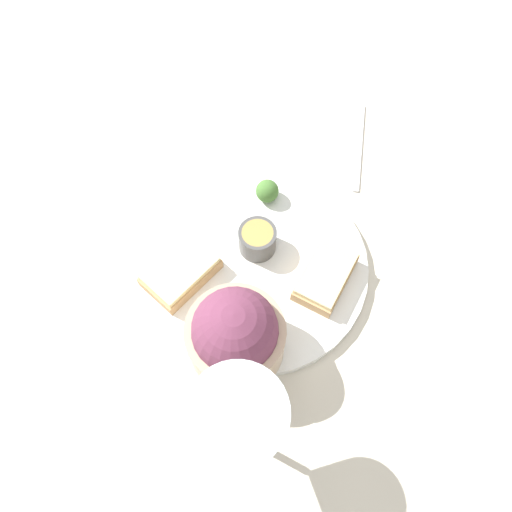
{
  "coord_description": "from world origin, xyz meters",
  "views": [
    {
      "loc": [
        0.28,
        0.02,
        0.58
      ],
      "look_at": [
        0.0,
        0.0,
        0.03
      ],
      "focal_mm": 35.0,
      "sensor_mm": 36.0,
      "label": 1
    }
  ],
  "objects": [
    {
      "name": "fork",
      "position": [
        -0.21,
        0.14,
        0.0
      ],
      "size": [
        0.16,
        0.02,
        0.01
      ],
      "color": "silver",
      "rests_on": "ground_plane"
    },
    {
      "name": "ground_plane",
      "position": [
        0.0,
        0.0,
        0.0
      ],
      "size": [
        4.0,
        4.0,
        0.0
      ],
      "primitive_type": "plane",
      "color": "beige"
    },
    {
      "name": "wine_glass",
      "position": [
        0.21,
        0.0,
        0.12
      ],
      "size": [
        0.09,
        0.09,
        0.16
      ],
      "color": "silver",
      "rests_on": "ground_plane"
    },
    {
      "name": "cheese_toast_far",
      "position": [
        0.02,
        0.09,
        0.03
      ],
      "size": [
        0.1,
        0.08,
        0.03
      ],
      "color": "tan",
      "rests_on": "dinner_plate"
    },
    {
      "name": "sauce_ramekin",
      "position": [
        -0.02,
        0.0,
        0.03
      ],
      "size": [
        0.05,
        0.05,
        0.04
      ],
      "color": "#4C4C4C",
      "rests_on": "dinner_plate"
    },
    {
      "name": "garnish",
      "position": [
        -0.1,
        0.01,
        0.03
      ],
      "size": [
        0.03,
        0.03,
        0.03
      ],
      "color": "#477533",
      "rests_on": "dinner_plate"
    },
    {
      "name": "cheese_toast_near",
      "position": [
        0.03,
        -0.09,
        0.03
      ],
      "size": [
        0.11,
        0.1,
        0.03
      ],
      "color": "tan",
      "rests_on": "dinner_plate"
    },
    {
      "name": "dinner_plate",
      "position": [
        0.0,
        0.0,
        0.01
      ],
      "size": [
        0.29,
        0.29,
        0.01
      ],
      "color": "white",
      "rests_on": "ground_plane"
    },
    {
      "name": "salad_bowl",
      "position": [
        0.11,
        -0.01,
        0.06
      ],
      "size": [
        0.11,
        0.11,
        0.11
      ],
      "color": "tan",
      "rests_on": "dinner_plate"
    }
  ]
}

